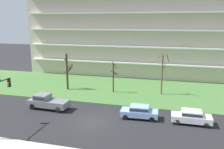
% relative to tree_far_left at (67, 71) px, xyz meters
% --- Properties ---
extents(ground, '(160.00, 160.00, 0.00)m').
position_rel_tree_far_left_xyz_m(ground, '(8.38, -11.45, -3.19)').
color(ground, '#232326').
extents(grass_lawn_strip, '(80.00, 16.00, 0.08)m').
position_rel_tree_far_left_xyz_m(grass_lawn_strip, '(8.38, 2.55, -3.15)').
color(grass_lawn_strip, '#477238').
rests_on(grass_lawn_strip, ground).
extents(apartment_building, '(44.53, 12.32, 19.47)m').
position_rel_tree_far_left_xyz_m(apartment_building, '(8.38, 16.23, 6.54)').
color(apartment_building, beige).
rests_on(apartment_building, ground).
extents(tree_far_left, '(1.57, 1.34, 6.13)m').
position_rel_tree_far_left_xyz_m(tree_far_left, '(0.00, 0.00, 0.00)').
color(tree_far_left, '#423023').
rests_on(tree_far_left, ground).
extents(tree_left, '(1.16, 0.97, 5.30)m').
position_rel_tree_far_left_xyz_m(tree_left, '(7.92, 0.24, -0.53)').
color(tree_left, '#423023').
rests_on(tree_left, ground).
extents(tree_center, '(1.81, 1.79, 6.65)m').
position_rel_tree_far_left_xyz_m(tree_center, '(15.53, 1.18, 0.36)').
color(tree_center, brown).
rests_on(tree_center, ground).
extents(pickup_gray_near_left, '(5.48, 2.22, 1.95)m').
position_rel_tree_far_left_xyz_m(pickup_gray_near_left, '(1.21, -8.94, -2.17)').
color(pickup_gray_near_left, slate).
rests_on(pickup_gray_near_left, ground).
extents(sedan_blue_center_left, '(4.48, 2.00, 1.57)m').
position_rel_tree_far_left_xyz_m(sedan_blue_center_left, '(13.50, -8.95, -2.32)').
color(sedan_blue_center_left, '#8CB2E0').
rests_on(sedan_blue_center_left, ground).
extents(sedan_white_center_right, '(4.40, 1.80, 1.57)m').
position_rel_tree_far_left_xyz_m(sedan_white_center_right, '(19.41, -8.95, -2.32)').
color(sedan_white_center_right, white).
rests_on(sedan_white_center_right, ground).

